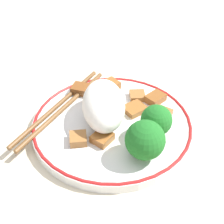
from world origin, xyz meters
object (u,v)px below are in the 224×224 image
broccoli_back_center (156,121)px  chopsticks (61,106)px  plate (112,124)px  broccoli_back_left (145,140)px

broccoli_back_center → chopsticks: bearing=-118.8°
plate → chopsticks: 0.09m
broccoli_back_left → chopsticks: broccoli_back_left is taller
plate → broccoli_back_center: 0.08m
broccoli_back_left → broccoli_back_center: 0.04m
chopsticks → broccoli_back_center: bearing=61.2°
broccoli_back_left → broccoli_back_center: bearing=149.4°
broccoli_back_left → chopsticks: (-0.12, -0.12, -0.03)m
broccoli_back_center → plate: bearing=-121.7°
plate → broccoli_back_center: broccoli_back_center is taller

